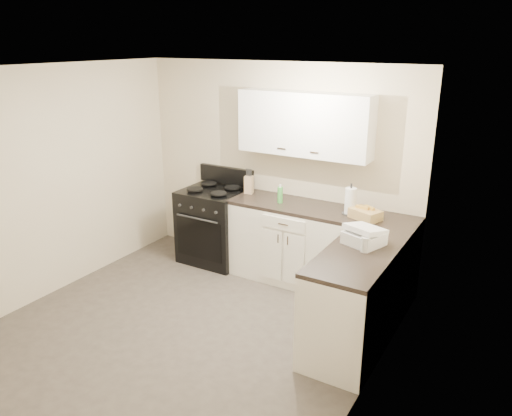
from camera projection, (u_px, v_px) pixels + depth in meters
The scene contains 20 objects.
floor at pixel (190, 327), 4.99m from camera, with size 3.60×3.60×0.00m, color #473F38.
ceiling at pixel (177, 69), 4.18m from camera, with size 3.60×3.60×0.00m, color white.
wall_back at pixel (276, 168), 6.05m from camera, with size 3.60×3.60×0.00m, color beige.
wall_right at pixel (374, 249), 3.72m from camera, with size 3.60×3.60×0.00m, color beige.
wall_left at pixel (54, 182), 5.45m from camera, with size 3.60×3.60×0.00m, color beige.
wall_front at pixel (4, 290), 3.12m from camera, with size 3.60×3.60×0.00m, color beige.
base_cabinets_back at pixel (295, 244), 5.86m from camera, with size 1.55×0.60×0.90m, color white.
base_cabinets_right at pixel (365, 289), 4.81m from camera, with size 0.60×1.90×0.90m, color white.
countertop_back at pixel (296, 206), 5.71m from camera, with size 1.55×0.60×0.04m, color black.
countertop_right at pixel (369, 244), 4.66m from camera, with size 0.60×1.90×0.04m, color black.
upper_cabinets at pixel (304, 124), 5.54m from camera, with size 1.55×0.30×0.70m, color white.
stove at pixel (215, 226), 6.38m from camera, with size 0.79×0.68×0.96m, color black.
knife_block at pixel (249, 185), 6.08m from camera, with size 0.10×0.09×0.22m, color tan.
paper_towel at pixel (350, 201), 5.35m from camera, with size 0.12×0.12×0.29m, color white.
soap_bottle at pixel (280, 195), 5.74m from camera, with size 0.06×0.06×0.19m, color green.
wicker_basket at pixel (365, 214), 5.23m from camera, with size 0.31×0.21×0.10m, color tan.
countertop_grill at pixel (364, 238), 4.59m from camera, with size 0.32×0.29×0.12m, color white.
glass_jar at pixel (366, 244), 4.42m from camera, with size 0.08×0.08×0.14m, color silver.
oven_mitt_near at pixel (313, 306), 4.56m from camera, with size 0.02×0.13×0.22m, color black.
oven_mitt_far at pixel (316, 296), 4.60m from camera, with size 0.02×0.15×0.27m, color black.
Camera 1 is at (2.77, -3.40, 2.74)m, focal length 35.00 mm.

